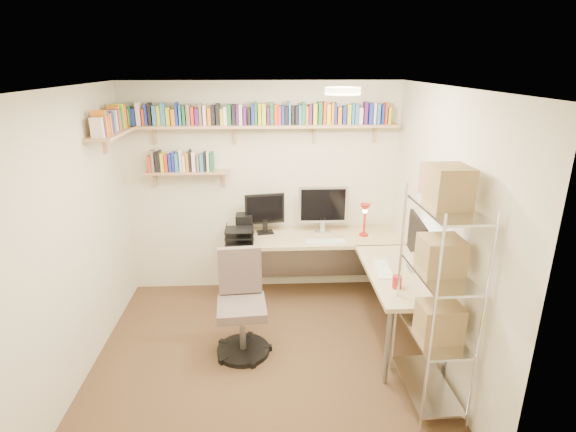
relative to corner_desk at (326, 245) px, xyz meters
name	(u,v)px	position (x,y,z in m)	size (l,w,h in m)	color
ground	(264,357)	(-0.70, -0.93, -0.76)	(3.20, 3.20, 0.00)	#4D3221
room_shell	(261,203)	(-0.69, -0.93, 0.79)	(3.24, 3.04, 2.52)	beige
wall_shelves	(223,126)	(-1.11, 0.37, 1.26)	(3.12, 1.09, 0.80)	tan
corner_desk	(326,245)	(0.00, 0.00, 0.00)	(2.06, 1.96, 1.34)	#CEB686
office_chair	(242,311)	(-0.90, -0.79, -0.33)	(0.54, 0.55, 1.02)	black
wire_rack	(441,266)	(0.66, -1.56, 0.47)	(0.40, 0.78, 1.99)	silver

